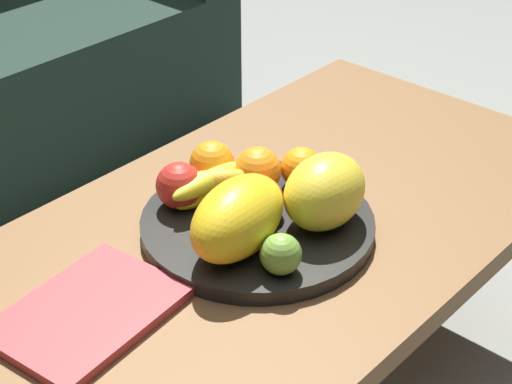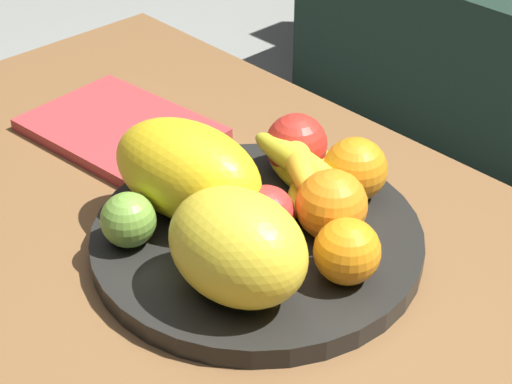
{
  "view_description": "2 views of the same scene",
  "coord_description": "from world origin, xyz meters",
  "px_view_note": "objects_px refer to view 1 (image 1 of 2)",
  "views": [
    {
      "loc": [
        -0.83,
        -0.74,
        1.21
      ],
      "look_at": [
        -0.0,
        0.0,
        0.51
      ],
      "focal_mm": 59.75,
      "sensor_mm": 36.0,
      "label": 1
    },
    {
      "loc": [
        0.53,
        -0.5,
        1.02
      ],
      "look_at": [
        -0.0,
        0.0,
        0.51
      ],
      "focal_mm": 58.05,
      "sensor_mm": 36.0,
      "label": 2
    }
  ],
  "objects_px": {
    "melon_large_front": "(238,218)",
    "apple_front": "(179,186)",
    "coffee_table": "(257,254)",
    "magazine": "(88,313)",
    "fruit_bowl": "(256,225)",
    "orange_right": "(212,163)",
    "apple_right": "(281,254)",
    "banana_bunch": "(210,186)",
    "orange_left": "(301,168)",
    "orange_front": "(257,171)",
    "melon_smaller_beside": "(325,191)",
    "apple_left": "(264,198)"
  },
  "relations": [
    {
      "from": "orange_right",
      "to": "apple_left",
      "type": "height_order",
      "value": "orange_right"
    },
    {
      "from": "banana_bunch",
      "to": "melon_smaller_beside",
      "type": "bearing_deg",
      "value": -66.19
    },
    {
      "from": "fruit_bowl",
      "to": "melon_large_front",
      "type": "relative_size",
      "value": 1.97
    },
    {
      "from": "apple_front",
      "to": "melon_smaller_beside",
      "type": "bearing_deg",
      "value": -60.04
    },
    {
      "from": "melon_smaller_beside",
      "to": "orange_left",
      "type": "bearing_deg",
      "value": 57.54
    },
    {
      "from": "melon_smaller_beside",
      "to": "apple_front",
      "type": "xyz_separation_m",
      "value": [
        -0.12,
        0.2,
        -0.02
      ]
    },
    {
      "from": "melon_large_front",
      "to": "apple_front",
      "type": "distance_m",
      "value": 0.15
    },
    {
      "from": "orange_right",
      "to": "magazine",
      "type": "bearing_deg",
      "value": -164.97
    },
    {
      "from": "coffee_table",
      "to": "orange_front",
      "type": "relative_size",
      "value": 16.09
    },
    {
      "from": "melon_smaller_beside",
      "to": "apple_front",
      "type": "relative_size",
      "value": 1.99
    },
    {
      "from": "fruit_bowl",
      "to": "orange_right",
      "type": "xyz_separation_m",
      "value": [
        0.03,
        0.13,
        0.05
      ]
    },
    {
      "from": "fruit_bowl",
      "to": "orange_front",
      "type": "bearing_deg",
      "value": 40.23
    },
    {
      "from": "coffee_table",
      "to": "apple_right",
      "type": "xyz_separation_m",
      "value": [
        -0.08,
        -0.11,
        0.1
      ]
    },
    {
      "from": "apple_front",
      "to": "apple_right",
      "type": "xyz_separation_m",
      "value": [
        -0.02,
        -0.23,
        -0.01
      ]
    },
    {
      "from": "melon_large_front",
      "to": "melon_smaller_beside",
      "type": "relative_size",
      "value": 1.24
    },
    {
      "from": "melon_large_front",
      "to": "apple_front",
      "type": "relative_size",
      "value": 2.47
    },
    {
      "from": "coffee_table",
      "to": "orange_left",
      "type": "height_order",
      "value": "orange_left"
    },
    {
      "from": "coffee_table",
      "to": "fruit_bowl",
      "type": "distance_m",
      "value": 0.06
    },
    {
      "from": "apple_right",
      "to": "fruit_bowl",
      "type": "bearing_deg",
      "value": 56.58
    },
    {
      "from": "melon_large_front",
      "to": "banana_bunch",
      "type": "bearing_deg",
      "value": 62.24
    },
    {
      "from": "apple_front",
      "to": "magazine",
      "type": "height_order",
      "value": "apple_front"
    },
    {
      "from": "apple_left",
      "to": "magazine",
      "type": "xyz_separation_m",
      "value": [
        -0.32,
        0.04,
        -0.05
      ]
    },
    {
      "from": "melon_smaller_beside",
      "to": "coffee_table",
      "type": "bearing_deg",
      "value": 125.96
    },
    {
      "from": "orange_left",
      "to": "apple_front",
      "type": "distance_m",
      "value": 0.21
    },
    {
      "from": "apple_front",
      "to": "apple_right",
      "type": "bearing_deg",
      "value": -95.84
    },
    {
      "from": "coffee_table",
      "to": "orange_left",
      "type": "xyz_separation_m",
      "value": [
        0.12,
        0.01,
        0.1
      ]
    },
    {
      "from": "orange_left",
      "to": "apple_right",
      "type": "relative_size",
      "value": 1.14
    },
    {
      "from": "melon_smaller_beside",
      "to": "apple_left",
      "type": "bearing_deg",
      "value": 118.83
    },
    {
      "from": "orange_front",
      "to": "orange_right",
      "type": "height_order",
      "value": "orange_front"
    },
    {
      "from": "apple_left",
      "to": "banana_bunch",
      "type": "relative_size",
      "value": 0.37
    },
    {
      "from": "coffee_table",
      "to": "melon_large_front",
      "type": "xyz_separation_m",
      "value": [
        -0.08,
        -0.03,
        0.12
      ]
    },
    {
      "from": "fruit_bowl",
      "to": "orange_right",
      "type": "relative_size",
      "value": 4.92
    },
    {
      "from": "melon_smaller_beside",
      "to": "magazine",
      "type": "height_order",
      "value": "melon_smaller_beside"
    },
    {
      "from": "magazine",
      "to": "fruit_bowl",
      "type": "bearing_deg",
      "value": -12.75
    },
    {
      "from": "orange_right",
      "to": "magazine",
      "type": "height_order",
      "value": "orange_right"
    },
    {
      "from": "melon_smaller_beside",
      "to": "apple_front",
      "type": "bearing_deg",
      "value": 119.96
    },
    {
      "from": "magazine",
      "to": "melon_large_front",
      "type": "bearing_deg",
      "value": -22.58
    },
    {
      "from": "orange_front",
      "to": "fruit_bowl",
      "type": "bearing_deg",
      "value": -139.77
    },
    {
      "from": "coffee_table",
      "to": "melon_large_front",
      "type": "distance_m",
      "value": 0.15
    },
    {
      "from": "fruit_bowl",
      "to": "orange_front",
      "type": "distance_m",
      "value": 0.1
    },
    {
      "from": "coffee_table",
      "to": "orange_right",
      "type": "height_order",
      "value": "orange_right"
    },
    {
      "from": "coffee_table",
      "to": "apple_front",
      "type": "bearing_deg",
      "value": 115.17
    },
    {
      "from": "coffee_table",
      "to": "banana_bunch",
      "type": "xyz_separation_m",
      "value": [
        -0.02,
        0.09,
        0.1
      ]
    },
    {
      "from": "melon_large_front",
      "to": "orange_left",
      "type": "xyz_separation_m",
      "value": [
        0.2,
        0.04,
        -0.02
      ]
    },
    {
      "from": "melon_large_front",
      "to": "melon_smaller_beside",
      "type": "bearing_deg",
      "value": -20.34
    },
    {
      "from": "melon_smaller_beside",
      "to": "magazine",
      "type": "relative_size",
      "value": 0.6
    },
    {
      "from": "orange_front",
      "to": "orange_left",
      "type": "bearing_deg",
      "value": -35.23
    },
    {
      "from": "coffee_table",
      "to": "apple_left",
      "type": "relative_size",
      "value": 20.36
    },
    {
      "from": "orange_right",
      "to": "apple_front",
      "type": "bearing_deg",
      "value": -173.02
    },
    {
      "from": "apple_left",
      "to": "magazine",
      "type": "relative_size",
      "value": 0.25
    }
  ]
}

